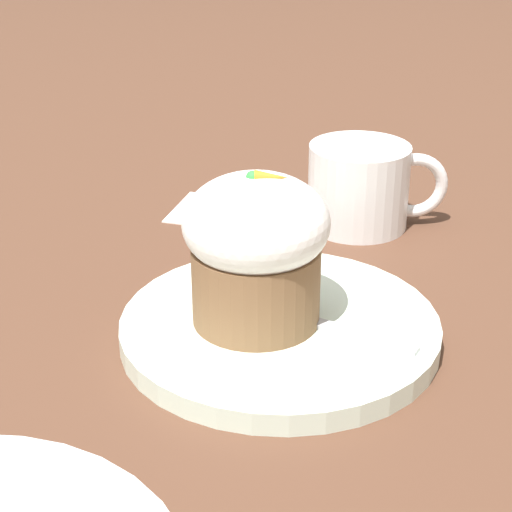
# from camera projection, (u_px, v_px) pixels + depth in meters

# --- Properties ---
(ground_plane) EXTENTS (4.00, 4.00, 0.00)m
(ground_plane) POSITION_uv_depth(u_px,v_px,m) (280.00, 338.00, 0.61)
(ground_plane) COLOR #513323
(dessert_plate) EXTENTS (0.22, 0.22, 0.02)m
(dessert_plate) POSITION_uv_depth(u_px,v_px,m) (280.00, 329.00, 0.60)
(dessert_plate) COLOR silver
(dessert_plate) RESTS_ON ground_plane
(carrot_cake) EXTENTS (0.10, 0.10, 0.11)m
(carrot_cake) POSITION_uv_depth(u_px,v_px,m) (256.00, 247.00, 0.58)
(carrot_cake) COLOR brown
(carrot_cake) RESTS_ON dessert_plate
(spoon) EXTENTS (0.12, 0.09, 0.01)m
(spoon) POSITION_uv_depth(u_px,v_px,m) (290.00, 315.00, 0.60)
(spoon) COLOR #B7B7BC
(spoon) RESTS_ON dessert_plate
(coffee_cup) EXTENTS (0.13, 0.09, 0.08)m
(coffee_cup) POSITION_uv_depth(u_px,v_px,m) (362.00, 186.00, 0.77)
(coffee_cup) COLOR white
(coffee_cup) RESTS_ON ground_plane
(paper_napkin) EXTENTS (0.11, 0.10, 0.00)m
(paper_napkin) POSITION_uv_depth(u_px,v_px,m) (222.00, 211.00, 0.81)
(paper_napkin) COLOR white
(paper_napkin) RESTS_ON ground_plane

